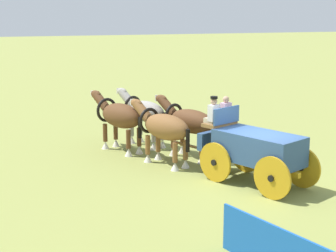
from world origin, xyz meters
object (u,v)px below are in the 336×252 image
object	(u,v)px
show_wagon	(254,148)
draft_horse_rear_off	(189,122)
draft_horse_lead_near	(119,117)
draft_horse_lead_off	(144,113)
draft_horse_rear_near	(164,128)

from	to	relation	value
show_wagon	draft_horse_rear_off	bearing A→B (deg)	12.11
draft_horse_lead_near	draft_horse_lead_off	xyz separation A→B (m)	(0.51, -1.20, -0.02)
show_wagon	draft_horse_rear_near	world-z (taller)	show_wagon
draft_horse_lead_near	draft_horse_lead_off	bearing A→B (deg)	-66.81
draft_horse_rear_near	draft_horse_lead_off	bearing A→B (deg)	-4.05
draft_horse_rear_off	draft_horse_lead_near	size ratio (longest dim) A/B	1.00
draft_horse_rear_near	draft_horse_lead_near	world-z (taller)	draft_horse_lead_near
draft_horse_rear_near	draft_horse_lead_near	distance (m)	2.59
draft_horse_rear_off	draft_horse_lead_off	distance (m)	2.61
draft_horse_lead_off	draft_horse_rear_near	bearing A→B (deg)	175.95
show_wagon	draft_horse_rear_near	bearing A→B (deg)	32.73
draft_horse_rear_near	draft_horse_lead_off	world-z (taller)	draft_horse_lead_off
draft_horse_rear_off	draft_horse_lead_off	size ratio (longest dim) A/B	1.05
show_wagon	draft_horse_rear_near	distance (m)	3.63
draft_horse_rear_near	draft_horse_rear_off	bearing A→B (deg)	-67.34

